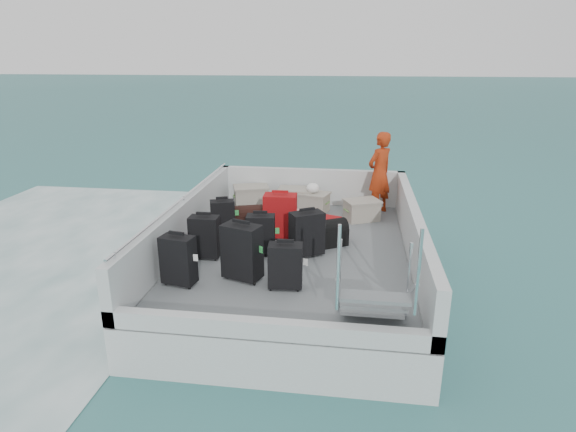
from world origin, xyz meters
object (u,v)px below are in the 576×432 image
at_px(suitcase_0, 178,261).
at_px(passenger, 380,173).
at_px(suitcase_3, 242,252).
at_px(suitcase_4, 261,235).
at_px(suitcase_6, 285,267).
at_px(suitcase_5, 280,216).
at_px(crate_2, 313,203).
at_px(crate_1, 296,199).
at_px(suitcase_1, 205,237).
at_px(suitcase_7, 307,234).
at_px(crate_3, 362,211).
at_px(suitcase_8, 311,227).
at_px(crate_0, 251,197).
at_px(suitcase_2, 223,217).

xyz_separation_m(suitcase_0, passenger, (2.64, 3.41, 0.43)).
bearing_deg(suitcase_3, passenger, 78.57).
distance_m(suitcase_4, suitcase_6, 1.15).
bearing_deg(suitcase_4, suitcase_3, -101.26).
height_order(suitcase_5, crate_2, suitcase_5).
relative_size(suitcase_3, suitcase_4, 1.23).
xyz_separation_m(suitcase_4, crate_1, (0.23, 2.30, -0.12)).
height_order(suitcase_1, suitcase_7, suitcase_7).
relative_size(suitcase_3, crate_1, 1.22).
bearing_deg(crate_1, suitcase_5, -92.00).
relative_size(suitcase_1, suitcase_5, 0.88).
relative_size(suitcase_5, crate_3, 1.26).
relative_size(suitcase_1, suitcase_4, 1.04).
distance_m(suitcase_0, suitcase_8, 2.47).
xyz_separation_m(suitcase_6, crate_0, (-1.16, 3.36, -0.11)).
xyz_separation_m(suitcase_4, crate_3, (1.49, 1.80, -0.13)).
bearing_deg(suitcase_6, passenger, 64.89).
height_order(crate_0, passenger, passenger).
relative_size(suitcase_4, suitcase_8, 0.73).
relative_size(suitcase_0, suitcase_8, 0.78).
bearing_deg(suitcase_7, suitcase_1, 161.42).
relative_size(suitcase_1, suitcase_2, 1.12).
bearing_deg(suitcase_2, suitcase_6, -72.54).
bearing_deg(suitcase_3, suitcase_5, 100.19).
xyz_separation_m(suitcase_5, suitcase_7, (0.50, -0.69, -0.03)).
height_order(suitcase_4, suitcase_7, suitcase_7).
height_order(suitcase_7, suitcase_8, suitcase_7).
height_order(suitcase_5, passenger, passenger).
distance_m(suitcase_3, suitcase_4, 0.85).
relative_size(suitcase_1, crate_2, 1.12).
bearing_deg(suitcase_1, suitcase_5, 45.52).
height_order(suitcase_6, crate_0, suitcase_6).
relative_size(suitcase_5, crate_1, 1.16).
relative_size(suitcase_0, suitcase_2, 1.16).
distance_m(suitcase_0, suitcase_7, 1.92).
bearing_deg(suitcase_8, suitcase_1, 147.41).
relative_size(suitcase_7, crate_2, 1.18).
height_order(suitcase_3, suitcase_7, suitcase_3).
bearing_deg(suitcase_8, suitcase_3, 176.73).
height_order(suitcase_2, suitcase_6, suitcase_6).
height_order(suitcase_2, suitcase_4, suitcase_4).
relative_size(crate_0, crate_2, 1.11).
bearing_deg(suitcase_0, crate_2, 77.59).
xyz_separation_m(suitcase_3, suitcase_5, (0.26, 1.59, -0.02)).
height_order(suitcase_0, suitcase_1, suitcase_0).
height_order(crate_0, crate_1, crate_0).
bearing_deg(suitcase_1, suitcase_2, 90.17).
xyz_separation_m(suitcase_2, suitcase_6, (1.30, -1.80, 0.01)).
distance_m(crate_3, passenger, 0.82).
height_order(crate_3, passenger, passenger).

